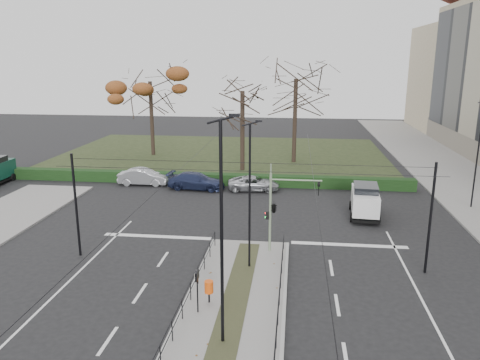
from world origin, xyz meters
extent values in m
plane|color=black|center=(0.00, 0.00, 0.00)|extent=(140.00, 140.00, 0.00)
cube|color=slate|center=(0.00, -2.50, 0.07)|extent=(4.40, 15.00, 0.14)
cube|color=slate|center=(18.00, 22.00, 0.07)|extent=(8.00, 90.00, 0.14)
cube|color=black|center=(-6.00, 32.00, 0.05)|extent=(38.00, 26.00, 0.10)
cube|color=black|center=(-6.00, 18.60, 0.50)|extent=(38.00, 1.00, 1.00)
cylinder|color=black|center=(-2.05, 4.00, 0.59)|extent=(0.04, 0.04, 0.90)
cylinder|color=black|center=(2.05, 4.00, 0.59)|extent=(0.04, 0.04, 0.90)
cylinder|color=black|center=(-2.05, -2.60, 1.04)|extent=(0.04, 13.20, 0.04)
cylinder|color=black|center=(2.05, -2.60, 1.04)|extent=(0.04, 13.20, 0.04)
cylinder|color=black|center=(-9.60, 2.00, 3.00)|extent=(0.14, 0.14, 6.00)
cylinder|color=black|center=(9.60, 2.00, 3.00)|extent=(0.14, 0.14, 6.00)
cylinder|color=black|center=(0.00, 1.00, 5.50)|extent=(20.00, 0.02, 0.02)
cylinder|color=black|center=(0.00, 3.00, 5.50)|extent=(20.00, 0.02, 0.02)
cylinder|color=black|center=(-3.50, -2.00, 5.30)|extent=(0.02, 34.00, 0.02)
cylinder|color=black|center=(3.50, -2.00, 5.30)|extent=(0.02, 34.00, 0.02)
cylinder|color=gray|center=(1.25, 3.67, 2.47)|extent=(0.14, 0.14, 4.65)
cylinder|color=gray|center=(2.68, 3.67, 4.43)|extent=(2.86, 0.09, 0.09)
imported|color=black|center=(3.93, 3.67, 3.99)|extent=(0.17, 0.19, 0.80)
imported|color=black|center=(1.45, 3.67, 2.82)|extent=(0.80, 1.82, 0.72)
cube|color=black|center=(1.09, 3.67, 2.29)|extent=(0.20, 0.14, 0.45)
sphere|color=#FF0C0C|center=(1.00, 3.67, 2.42)|extent=(0.10, 0.10, 0.10)
sphere|color=#0CE533|center=(1.00, 3.67, 2.18)|extent=(0.10, 0.10, 0.10)
cylinder|color=black|center=(-1.17, -2.71, 0.40)|extent=(0.08, 0.08, 0.51)
cylinder|color=#D84A0C|center=(-1.17, -2.71, 0.91)|extent=(0.41, 0.41, 0.56)
cylinder|color=black|center=(-1.50, -3.62, 1.07)|extent=(0.07, 0.07, 1.86)
cube|color=black|center=(-1.50, -3.62, 1.91)|extent=(0.09, 0.51, 0.39)
cube|color=silver|center=(-1.56, -3.62, 1.91)|extent=(0.02, 0.45, 0.33)
cylinder|color=black|center=(-0.07, -5.67, 4.53)|extent=(0.13, 0.13, 8.78)
cube|color=black|center=(0.42, -5.67, 9.08)|extent=(0.38, 0.15, 0.11)
cylinder|color=black|center=(0.29, 1.36, 4.00)|extent=(0.12, 0.12, 7.72)
cube|color=black|center=(0.72, 1.36, 8.01)|extent=(0.34, 0.14, 0.10)
cylinder|color=black|center=(15.97, 13.89, 4.12)|extent=(0.12, 0.12, 7.95)
imported|color=#9C9FA4|center=(-10.96, 17.76, 0.74)|extent=(4.54, 1.74, 1.48)
imported|color=#1E2648|center=(-5.92, 16.87, 0.72)|extent=(5.14, 2.42, 1.45)
imported|color=#9C9FA4|center=(-0.91, 17.06, 0.61)|extent=(4.59, 2.42, 1.23)
cube|color=silver|center=(7.64, 11.08, 1.20)|extent=(2.16, 4.42, 1.39)
cube|color=black|center=(7.64, 11.08, 2.03)|extent=(1.85, 2.49, 0.65)
cube|color=black|center=(7.64, 11.08, 0.30)|extent=(2.20, 4.51, 0.18)
cylinder|color=black|center=(8.42, 9.59, 0.33)|extent=(0.28, 0.68, 0.66)
cylinder|color=black|center=(6.63, 9.74, 0.33)|extent=(0.28, 0.68, 0.66)
cylinder|color=black|center=(8.66, 12.41, 0.33)|extent=(0.28, 0.68, 0.66)
cylinder|color=black|center=(6.87, 12.56, 0.33)|extent=(0.28, 0.68, 0.66)
cylinder|color=black|center=(-23.60, 17.75, 0.33)|extent=(0.25, 0.67, 0.66)
cylinder|color=black|center=(-14.09, 30.92, 4.35)|extent=(0.44, 0.44, 8.49)
ellipsoid|color=#603216|center=(-14.09, 30.92, 8.59)|extent=(8.78, 8.78, 5.34)
cylinder|color=black|center=(2.45, 28.77, 4.57)|extent=(0.44, 0.44, 8.94)
cylinder|color=black|center=(-2.72, 24.33, 4.06)|extent=(0.44, 0.44, 7.91)
camera|label=1|loc=(2.55, -21.83, 10.94)|focal=35.00mm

